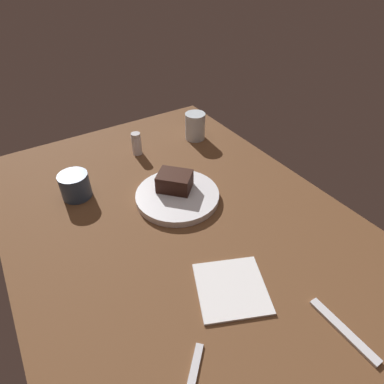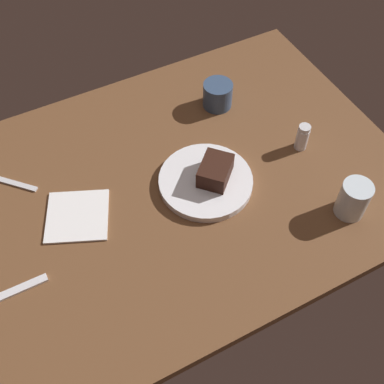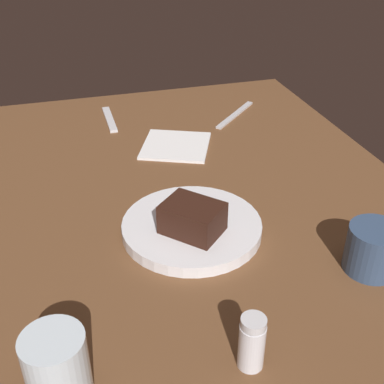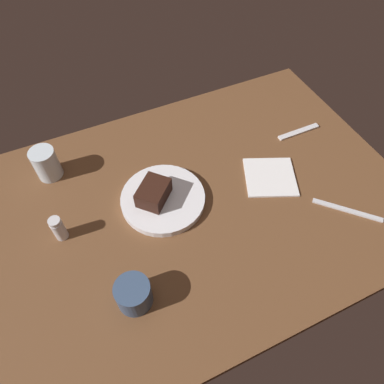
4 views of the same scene
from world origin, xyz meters
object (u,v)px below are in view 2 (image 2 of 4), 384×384
object	(u,v)px
dessert_plate	(206,181)
folded_napkin	(77,216)
water_glass	(353,199)
coffee_cup	(218,95)
dessert_spoon	(14,291)
chocolate_cake_slice	(215,171)
salt_shaker	(302,137)
butter_knife	(3,180)

from	to	relation	value
dessert_plate	folded_napkin	size ratio (longest dim) A/B	1.62
water_glass	folded_napkin	bearing A→B (deg)	-25.98
coffee_cup	dessert_spoon	distance (cm)	74.14
chocolate_cake_slice	coffee_cup	bearing A→B (deg)	-120.48
salt_shaker	water_glass	size ratio (longest dim) A/B	0.80
dessert_plate	salt_shaker	bearing A→B (deg)	178.63
dessert_plate	butter_knife	distance (cm)	51.35
chocolate_cake_slice	butter_knife	bearing A→B (deg)	-27.87
water_glass	coffee_cup	distance (cm)	48.01
dessert_plate	water_glass	bearing A→B (deg)	139.11
dessert_plate	salt_shaker	xyz separation A→B (cm)	(-28.36, 0.68, 2.80)
dessert_plate	chocolate_cake_slice	bearing A→B (deg)	166.48
salt_shaker	dessert_spoon	bearing A→B (deg)	4.43
folded_napkin	butter_knife	bearing A→B (deg)	-55.56
dessert_plate	water_glass	size ratio (longest dim) A/B	2.45
dessert_plate	salt_shaker	distance (cm)	28.50
dessert_plate	dessert_spoon	xyz separation A→B (cm)	(50.88, 6.81, -0.66)
salt_shaker	water_glass	bearing A→B (deg)	85.95
dessert_spoon	folded_napkin	bearing A→B (deg)	-147.05
chocolate_cake_slice	water_glass	distance (cm)	33.32
dessert_plate	coffee_cup	size ratio (longest dim) A/B	2.85
salt_shaker	folded_napkin	size ratio (longest dim) A/B	0.53
butter_knife	folded_napkin	bearing A→B (deg)	-9.87
dessert_plate	folded_napkin	bearing A→B (deg)	-9.70
water_glass	butter_knife	xyz separation A→B (cm)	(71.88, -47.70, -4.58)
water_glass	coffee_cup	bearing A→B (deg)	-77.77
butter_knife	water_glass	bearing A→B (deg)	12.12
dessert_plate	water_glass	world-z (taller)	water_glass
coffee_cup	dessert_spoon	world-z (taller)	coffee_cup
dessert_plate	coffee_cup	distance (cm)	29.08
chocolate_cake_slice	dessert_spoon	size ratio (longest dim) A/B	0.62
dessert_spoon	folded_napkin	xyz separation A→B (cm)	(-18.83, -12.29, -0.05)
salt_shaker	coffee_cup	distance (cm)	27.08
coffee_cup	butter_knife	xyz separation A→B (cm)	(61.71, -0.80, -3.45)
dessert_plate	coffee_cup	world-z (taller)	coffee_cup
salt_shaker	folded_napkin	xyz separation A→B (cm)	(60.41, -6.16, -3.51)
salt_shaker	butter_knife	size ratio (longest dim) A/B	0.41
chocolate_cake_slice	water_glass	bearing A→B (deg)	137.23
dessert_plate	dessert_spoon	bearing A→B (deg)	7.63
dessert_plate	chocolate_cake_slice	size ratio (longest dim) A/B	2.54
dessert_plate	chocolate_cake_slice	distance (cm)	4.26
coffee_cup	chocolate_cake_slice	bearing A→B (deg)	59.52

